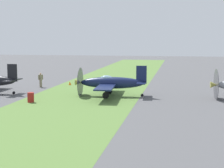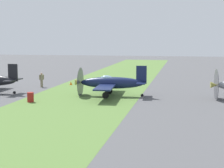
% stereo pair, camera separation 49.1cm
% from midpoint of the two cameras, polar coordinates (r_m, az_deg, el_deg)
% --- Properties ---
extents(grass_verge, '(120.00, 11.00, 0.01)m').
position_cam_midpoint_polar(grass_verge, '(37.97, -3.50, -1.72)').
color(grass_verge, '#567A38').
rests_on(grass_verge, ground).
extents(airplane_wingman, '(9.13, 7.22, 3.25)m').
position_cam_midpoint_polar(airplane_wingman, '(37.02, 0.18, 0.19)').
color(airplane_wingman, '#141E47').
rests_on(airplane_wingman, ground).
extents(ground_crew_mechanic, '(0.50, 0.45, 1.73)m').
position_cam_midpoint_polar(ground_crew_mechanic, '(44.60, -10.50, 0.69)').
color(ground_crew_mechanic, '#847A5B').
rests_on(ground_crew_mechanic, ground).
extents(fuel_drum, '(0.60, 0.60, 0.90)m').
position_cam_midpoint_polar(fuel_drum, '(34.55, -12.07, -2.01)').
color(fuel_drum, maroon).
rests_on(fuel_drum, ground).
extents(runway_marker_cone, '(0.36, 0.36, 0.44)m').
position_cam_midpoint_polar(runway_marker_cone, '(46.18, -6.06, 0.13)').
color(runway_marker_cone, orange).
rests_on(runway_marker_cone, ground).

